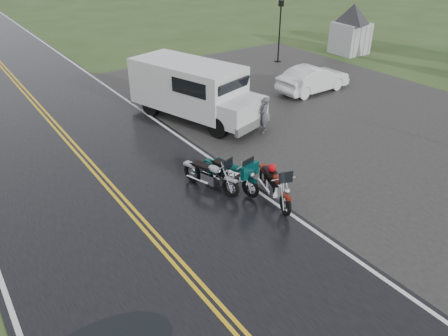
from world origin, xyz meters
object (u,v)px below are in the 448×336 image
at_px(motorcycle_red, 286,197).
at_px(person_at_van, 265,116).
at_px(lamp_post_far_right, 280,32).
at_px(motorcycle_silver, 231,181).
at_px(sedan_white, 313,80).
at_px(motorcycle_teal, 251,181).
at_px(visitor_center, 353,16).
at_px(van_white, 218,109).

xyz_separation_m(motorcycle_red, person_at_van, (3.29, 4.98, 0.09)).
relative_size(person_at_van, lamp_post_far_right, 0.41).
bearing_deg(motorcycle_silver, sedan_white, 14.51).
height_order(motorcycle_teal, person_at_van, person_at_van).
distance_m(visitor_center, sedan_white, 9.08).
xyz_separation_m(person_at_van, lamp_post_far_right, (7.68, 7.99, 1.11)).
bearing_deg(person_at_van, motorcycle_red, 20.30).
xyz_separation_m(motorcycle_silver, van_white, (2.20, 3.96, 0.61)).
height_order(visitor_center, person_at_van, visitor_center).
xyz_separation_m(visitor_center, lamp_post_far_right, (-5.40, 1.02, -0.52)).
bearing_deg(visitor_center, motorcycle_silver, -149.09).
distance_m(van_white, person_at_van, 2.01).
bearing_deg(person_at_van, lamp_post_far_right, -170.15).
distance_m(visitor_center, lamp_post_far_right, 5.52).
bearing_deg(sedan_white, motorcycle_teal, 123.37).
xyz_separation_m(visitor_center, motorcycle_red, (-16.38, -11.95, -1.72)).
distance_m(person_at_van, sedan_white, 5.92).
bearing_deg(lamp_post_far_right, person_at_van, -133.89).
height_order(van_white, lamp_post_far_right, lamp_post_far_right).
relative_size(motorcycle_red, person_at_van, 1.50).
bearing_deg(motorcycle_red, motorcycle_teal, 119.19).
bearing_deg(lamp_post_far_right, motorcycle_teal, -133.98).
bearing_deg(van_white, sedan_white, -1.93).
bearing_deg(lamp_post_far_right, motorcycle_red, -130.24).
relative_size(motorcycle_silver, lamp_post_far_right, 0.58).
height_order(motorcycle_red, van_white, van_white).
relative_size(motorcycle_teal, person_at_van, 1.46).
xyz_separation_m(motorcycle_red, lamp_post_far_right, (10.97, 12.97, 1.20)).
relative_size(van_white, lamp_post_far_right, 1.70).
xyz_separation_m(person_at_van, sedan_white, (5.33, 2.58, -0.10)).
distance_m(motorcycle_silver, sedan_white, 11.04).
bearing_deg(sedan_white, visitor_center, -62.18).
distance_m(sedan_white, lamp_post_far_right, 6.02).
distance_m(motorcycle_silver, lamp_post_far_right, 16.30).
relative_size(motorcycle_silver, person_at_van, 1.42).
bearing_deg(motorcycle_red, person_at_van, 75.10).
bearing_deg(van_white, motorcycle_teal, -128.34).
xyz_separation_m(sedan_white, lamp_post_far_right, (2.35, 5.41, 1.21)).
bearing_deg(motorcycle_teal, visitor_center, 20.54).
height_order(motorcycle_red, motorcycle_teal, motorcycle_red).
xyz_separation_m(motorcycle_teal, person_at_van, (3.54, 3.65, 0.11)).
distance_m(motorcycle_red, lamp_post_far_right, 17.03).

